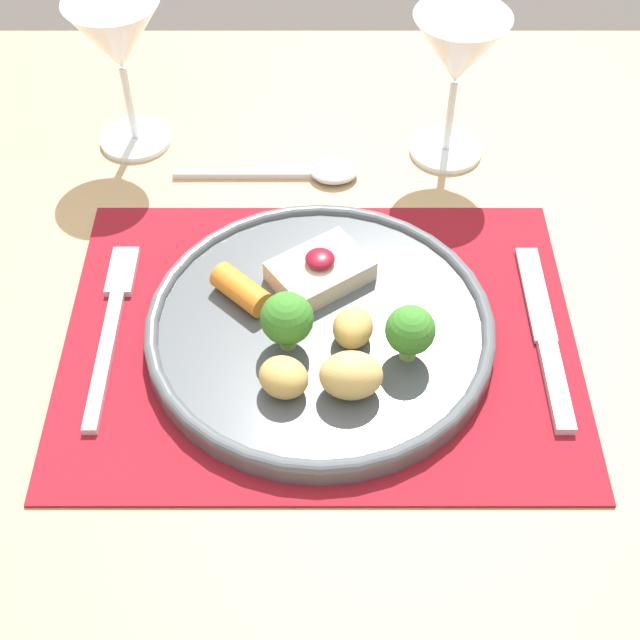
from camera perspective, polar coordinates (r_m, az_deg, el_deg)
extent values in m
cube|color=tan|center=(0.78, 0.12, -1.86)|extent=(1.52, 0.99, 0.03)
cube|color=maroon|center=(0.76, 0.12, -1.08)|extent=(0.44, 0.33, 0.00)
cylinder|color=#4C5156|center=(0.76, 0.00, -0.60)|extent=(0.30, 0.30, 0.02)
torus|color=#4C5156|center=(0.75, 0.00, -0.20)|extent=(0.30, 0.30, 0.01)
cube|color=beige|center=(0.78, 0.25, 3.15)|extent=(0.10, 0.09, 0.02)
ellipsoid|color=maroon|center=(0.77, 0.25, 3.94)|extent=(0.03, 0.03, 0.01)
cylinder|color=#84B256|center=(0.72, 5.80, -1.83)|extent=(0.01, 0.01, 0.02)
sphere|color=#387A28|center=(0.71, 5.94, -0.64)|extent=(0.04, 0.04, 0.04)
cylinder|color=#84B256|center=(0.73, -1.94, -1.15)|extent=(0.01, 0.01, 0.02)
sphere|color=#387A28|center=(0.71, -1.99, 0.11)|extent=(0.04, 0.04, 0.04)
cylinder|color=orange|center=(0.76, -4.94, 1.94)|extent=(0.06, 0.06, 0.02)
ellipsoid|color=tan|center=(0.73, 2.25, -0.48)|extent=(0.04, 0.05, 0.03)
ellipsoid|color=tan|center=(0.69, 2.16, -3.56)|extent=(0.05, 0.04, 0.04)
ellipsoid|color=tan|center=(0.69, -2.20, -3.70)|extent=(0.05, 0.05, 0.03)
cube|color=silver|center=(0.76, -13.51, -2.47)|extent=(0.01, 0.15, 0.01)
cube|color=silver|center=(0.83, -12.43, 3.03)|extent=(0.02, 0.06, 0.01)
cube|color=silver|center=(0.75, 14.98, -4.04)|extent=(0.02, 0.09, 0.01)
cube|color=silver|center=(0.81, 13.74, 1.67)|extent=(0.02, 0.11, 0.00)
cube|color=silver|center=(0.92, -4.85, 9.31)|extent=(0.14, 0.01, 0.01)
ellipsoid|color=silver|center=(0.92, 0.97, 9.52)|extent=(0.05, 0.04, 0.01)
cylinder|color=white|center=(0.96, 8.10, 10.74)|extent=(0.08, 0.08, 0.01)
cylinder|color=white|center=(0.93, 8.39, 12.81)|extent=(0.01, 0.01, 0.08)
cone|color=white|center=(0.89, 8.94, 16.72)|extent=(0.09, 0.09, 0.07)
cylinder|color=white|center=(0.98, -11.64, 11.28)|extent=(0.08, 0.08, 0.01)
cylinder|color=white|center=(0.96, -12.05, 13.39)|extent=(0.01, 0.01, 0.08)
cone|color=white|center=(0.92, -12.84, 17.30)|extent=(0.09, 0.09, 0.07)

